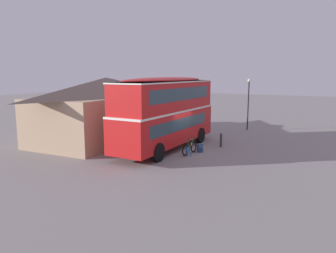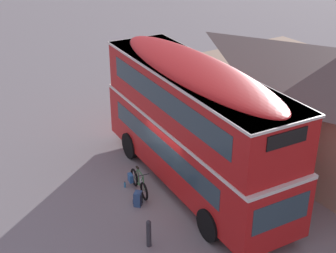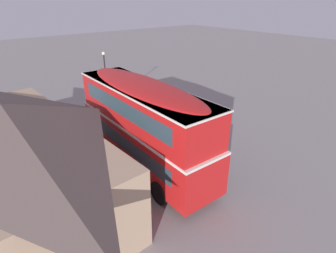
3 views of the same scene
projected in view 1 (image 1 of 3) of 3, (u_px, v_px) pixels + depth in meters
ground_plane at (176, 150)px, 21.48m from camera, size 120.00×120.00×0.00m
double_decker_bus at (166, 110)px, 21.42m from camera, size 9.72×2.88×4.79m
touring_bicycle at (189, 148)px, 20.35m from camera, size 1.70×0.46×1.00m
backpack_on_ground at (200, 148)px, 20.85m from camera, size 0.40×0.39×0.58m
water_bottle_blue_sports at (191, 155)px, 19.82m from camera, size 0.07×0.07×0.24m
pub_building at (107, 107)px, 25.39m from camera, size 12.80×6.49×4.72m
street_lamp at (248, 99)px, 28.68m from camera, size 0.28×0.28×4.55m
kerb_bollard at (221, 140)px, 22.33m from camera, size 0.16×0.16×0.97m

